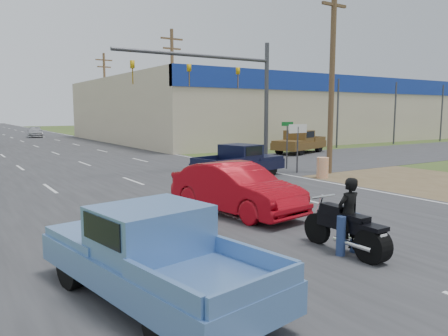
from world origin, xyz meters
TOP-DOWN VIEW (x-y plane):
  - main_road at (0.00, 40.00)m, footprint 15.00×180.00m
  - cross_road at (0.00, 18.00)m, footprint 120.00×10.00m
  - dirt_verge at (11.00, 10.00)m, footprint 8.00×18.00m
  - big_box_store at (32.00, 39.93)m, footprint 50.00×28.10m
  - utility_pole_1 at (9.50, 13.00)m, footprint 2.00×0.28m
  - utility_pole_2 at (9.50, 31.00)m, footprint 2.00×0.28m
  - utility_pole_3 at (9.50, 49.00)m, footprint 2.00×0.28m
  - tree_3 at (55.00, 70.00)m, footprint 8.40×8.40m
  - tree_5 at (30.00, 95.00)m, footprint 7.98×7.98m
  - barrel_0 at (8.00, 12.00)m, footprint 0.56×0.56m
  - barrel_1 at (8.40, 20.50)m, footprint 0.56×0.56m
  - lane_sign at (8.20, 14.00)m, footprint 1.20×0.08m
  - street_name_sign at (8.80, 15.50)m, footprint 0.80×0.08m
  - signal_mast at (5.82, 17.00)m, footprint 9.12×0.40m
  - red_convertible at (0.36, 8.22)m, footprint 2.33×4.93m
  - motorcycle at (0.22, 3.55)m, footprint 0.74×2.39m
  - rider at (0.22, 3.62)m, footprint 0.60×0.40m
  - blue_pickup at (-4.42, 3.84)m, footprint 2.66×5.13m
  - navy_pickup at (4.86, 14.35)m, footprint 5.11×2.86m
  - brown_pickup at (15.63, 21.96)m, footprint 5.68×3.74m
  - distant_car_silver at (2.63, 55.55)m, footprint 2.47×4.60m

SIDE VIEW (x-z plane):
  - dirt_verge at x=11.00m, z-range 0.00..0.01m
  - cross_road at x=0.00m, z-range 0.00..0.02m
  - main_road at x=0.00m, z-range 0.00..0.02m
  - barrel_0 at x=8.00m, z-range 0.00..1.00m
  - barrel_1 at x=8.40m, z-range 0.00..1.00m
  - motorcycle at x=0.22m, z-range -0.07..1.15m
  - distant_car_silver at x=2.63m, z-range 0.00..1.27m
  - red_convertible at x=0.36m, z-range 0.00..1.56m
  - navy_pickup at x=4.86m, z-range 0.01..1.61m
  - rider at x=0.22m, z-range 0.00..1.64m
  - blue_pickup at x=-4.42m, z-range 0.01..1.63m
  - brown_pickup at x=15.63m, z-range 0.01..1.77m
  - street_name_sign at x=8.80m, z-range 0.30..2.91m
  - lane_sign at x=8.20m, z-range 0.64..3.16m
  - big_box_store at x=32.00m, z-range 0.01..6.61m
  - signal_mast at x=5.82m, z-range 1.30..8.30m
  - utility_pole_1 at x=9.50m, z-range 0.32..10.32m
  - utility_pole_2 at x=9.50m, z-range 0.32..10.32m
  - utility_pole_3 at x=9.50m, z-range 0.32..10.32m
  - tree_5 at x=30.00m, z-range 0.94..10.82m
  - tree_3 at x=55.00m, z-range 0.99..11.39m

